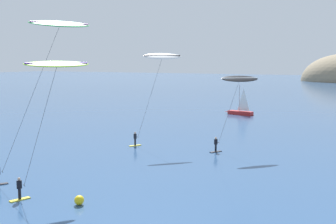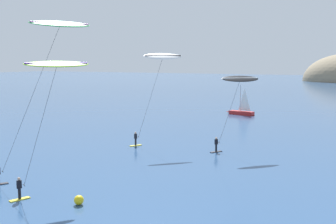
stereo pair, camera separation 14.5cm
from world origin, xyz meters
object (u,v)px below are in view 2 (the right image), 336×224
at_px(marker_buoy, 79,200).
at_px(kitesurfer_lime, 54,76).
at_px(kitesurfer_black, 238,85).
at_px(sailboat_near, 240,111).
at_px(kitesurfer_white, 160,64).
at_px(kitesurfer_green, 55,35).

bearing_deg(marker_buoy, kitesurfer_lime, 158.15).
bearing_deg(marker_buoy, kitesurfer_black, 80.14).
distance_m(sailboat_near, kitesurfer_black, 33.52).
distance_m(kitesurfer_black, kitesurfer_lime, 22.78).
xyz_separation_m(kitesurfer_white, marker_buoy, (5.48, -21.86, -9.49)).
height_order(kitesurfer_green, marker_buoy, kitesurfer_green).
relative_size(sailboat_near, kitesurfer_white, 0.53).
bearing_deg(marker_buoy, kitesurfer_white, 104.08).
height_order(kitesurfer_black, marker_buoy, kitesurfer_black).
distance_m(sailboat_near, kitesurfer_green, 50.18).
distance_m(kitesurfer_green, marker_buoy, 14.74).
distance_m(kitesurfer_black, kitesurfer_green, 21.07).
xyz_separation_m(kitesurfer_black, kitesurfer_green, (-10.61, -17.55, 4.83)).
xyz_separation_m(kitesurfer_lime, marker_buoy, (3.22, -1.29, -8.76)).
bearing_deg(kitesurfer_black, kitesurfer_green, -121.15).
height_order(kitesurfer_lime, kitesurfer_green, kitesurfer_green).
xyz_separation_m(kitesurfer_lime, kitesurfer_white, (-2.26, 20.57, 0.73)).
bearing_deg(kitesurfer_white, sailboat_near, 91.01).
bearing_deg(kitesurfer_white, kitesurfer_lime, -83.73).
xyz_separation_m(kitesurfer_lime, kitesurfer_green, (-3.41, 4.01, 3.28)).
height_order(kitesurfer_green, kitesurfer_white, kitesurfer_green).
distance_m(sailboat_near, kitesurfer_lime, 53.54).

